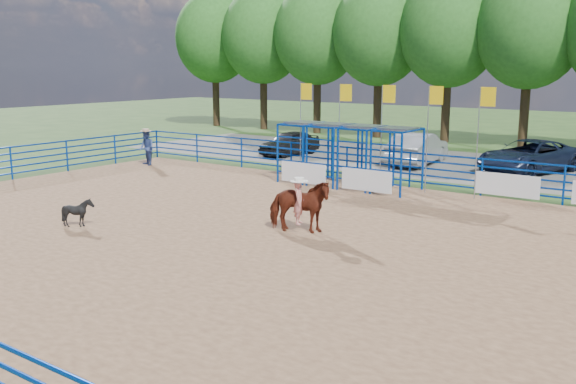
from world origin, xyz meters
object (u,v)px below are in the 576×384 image
object	(u,v)px
car_b	(418,148)
car_c	(528,156)
calf	(78,212)
car_a	(290,143)
horse_and_rider	(299,204)
spectator_cowboy	(146,147)

from	to	relation	value
car_b	car_c	world-z (taller)	car_b
calf	car_a	bearing A→B (deg)	22.76
car_b	car_c	size ratio (longest dim) A/B	0.90
horse_and_rider	car_a	bearing A→B (deg)	126.45
spectator_cowboy	car_b	bearing A→B (deg)	37.24
horse_and_rider	calf	xyz separation A→B (m)	(-6.00, -3.44, -0.43)
car_a	car_b	distance (m)	7.42
horse_and_rider	car_a	size ratio (longest dim) A/B	0.59
spectator_cowboy	calf	bearing A→B (deg)	-51.82
horse_and_rider	car_b	world-z (taller)	horse_and_rider
car_b	spectator_cowboy	bearing A→B (deg)	31.88
car_c	car_b	bearing A→B (deg)	-154.09
spectator_cowboy	car_c	xyz separation A→B (m)	(16.18, 8.98, -0.16)
calf	car_a	world-z (taller)	car_a
calf	car_c	bearing A→B (deg)	-15.14
horse_and_rider	spectator_cowboy	distance (m)	15.13
car_b	calf	bearing A→B (deg)	74.67
car_a	car_b	bearing A→B (deg)	11.89
spectator_cowboy	car_b	distance (m)	13.69
calf	car_c	size ratio (longest dim) A/B	0.17
car_a	car_c	bearing A→B (deg)	12.26
calf	spectator_cowboy	bearing A→B (deg)	47.28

